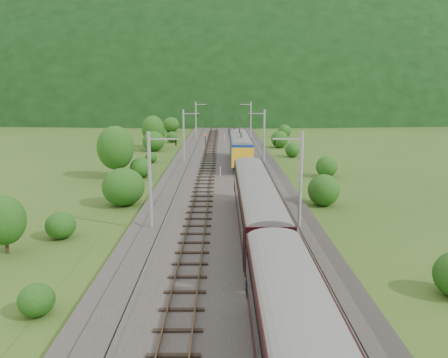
{
  "coord_description": "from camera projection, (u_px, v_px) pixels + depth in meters",
  "views": [
    {
      "loc": [
        -0.25,
        -35.02,
        11.94
      ],
      "look_at": [
        -0.08,
        8.3,
        2.6
      ],
      "focal_mm": 35.0,
      "sensor_mm": 36.0,
      "label": 1
    }
  ],
  "objects": [
    {
      "name": "catenary_left",
      "position": [
        184.0,
        135.0,
        67.06
      ],
      "size": [
        2.54,
        192.28,
        8.0
      ],
      "color": "gray",
      "rests_on": "railbed"
    },
    {
      "name": "overhead_wires",
      "position": [
        225.0,
        133.0,
        45.03
      ],
      "size": [
        4.83,
        198.0,
        0.03
      ],
      "color": "black",
      "rests_on": "ground"
    },
    {
      "name": "hazard_post_far",
      "position": [
        224.0,
        138.0,
        90.83
      ],
      "size": [
        0.17,
        0.17,
        1.61
      ],
      "primitive_type": "cylinder",
      "color": "red",
      "rests_on": "railbed"
    },
    {
      "name": "signal",
      "position": [
        205.0,
        139.0,
        86.84
      ],
      "size": [
        0.22,
        0.22,
        2.03
      ],
      "color": "black",
      "rests_on": "railbed"
    },
    {
      "name": "catenary_right",
      "position": [
        264.0,
        134.0,
        67.11
      ],
      "size": [
        2.54,
        192.28,
        8.0
      ],
      "color": "gray",
      "rests_on": "railbed"
    },
    {
      "name": "track_left",
      "position": [
        202.0,
        196.0,
        46.44
      ],
      "size": [
        2.4,
        220.0,
        0.27
      ],
      "color": "#503722",
      "rests_on": "railbed"
    },
    {
      "name": "hazard_post_near",
      "position": [
        220.0,
        172.0,
        56.68
      ],
      "size": [
        0.14,
        0.14,
        1.29
      ],
      "primitive_type": "cylinder",
      "color": "red",
      "rests_on": "railbed"
    },
    {
      "name": "vegetation_left",
      "position": [
        123.0,
        161.0,
        55.82
      ],
      "size": [
        12.43,
        144.88,
        6.83
      ],
      "color": "#214B14",
      "rests_on": "ground"
    },
    {
      "name": "mountain_ridge",
      "position": [
        64.0,
        101.0,
        329.54
      ],
      "size": [
        336.0,
        280.0,
        132.0
      ],
      "primitive_type": "ellipsoid",
      "color": "black",
      "rests_on": "ground"
    },
    {
      "name": "track_right",
      "position": [
        247.0,
        196.0,
        46.46
      ],
      "size": [
        2.4,
        220.0,
        0.27
      ],
      "color": "#503722",
      "rests_on": "railbed"
    },
    {
      "name": "ground",
      "position": [
        225.0,
        230.0,
        36.75
      ],
      "size": [
        600.0,
        600.0,
        0.0
      ],
      "primitive_type": "plane",
      "color": "#2D4A17",
      "rests_on": "ground"
    },
    {
      "name": "railbed",
      "position": [
        225.0,
        198.0,
        46.5
      ],
      "size": [
        14.0,
        220.0,
        0.3
      ],
      "primitive_type": "cube",
      "color": "#38332D",
      "rests_on": "ground"
    },
    {
      "name": "vegetation_right",
      "position": [
        316.0,
        169.0,
        56.36
      ],
      "size": [
        7.28,
        106.2,
        2.97
      ],
      "color": "#214B14",
      "rests_on": "ground"
    },
    {
      "name": "mountain_main",
      "position": [
        223.0,
        103.0,
        290.91
      ],
      "size": [
        504.0,
        360.0,
        244.0
      ],
      "primitive_type": "ellipsoid",
      "color": "black",
      "rests_on": "ground"
    }
  ]
}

